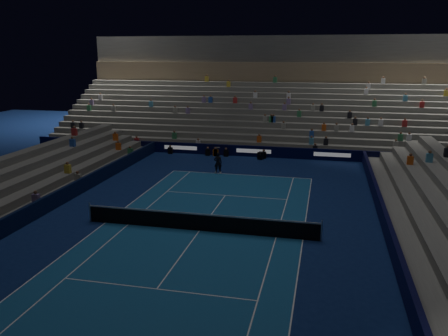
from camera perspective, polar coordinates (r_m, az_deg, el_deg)
ground at (r=24.78m, az=-3.07°, el=-7.83°), size 90.00×90.00×0.00m
court_surface at (r=24.78m, az=-3.07°, el=-7.82°), size 10.97×23.77×0.01m
sponsor_barrier_far at (r=42.01m, az=3.75°, el=2.10°), size 44.00×0.25×1.00m
sponsor_barrier_east at (r=24.01m, az=20.04°, el=-8.17°), size 0.25×37.00×1.00m
sponsor_barrier_west at (r=28.67m, az=-22.17°, el=-4.74°), size 0.25×37.00×1.00m
grandstand_main at (r=50.74m, az=5.48°, el=7.45°), size 44.00×15.20×11.20m
tennis_net at (r=24.60m, az=-3.09°, el=-6.74°), size 12.90×0.10×1.10m
tennis_player at (r=36.05m, az=-0.76°, el=0.67°), size 0.71×0.57×1.70m
broadcast_camera at (r=41.04m, az=4.61°, el=1.55°), size 0.59×1.00×0.64m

